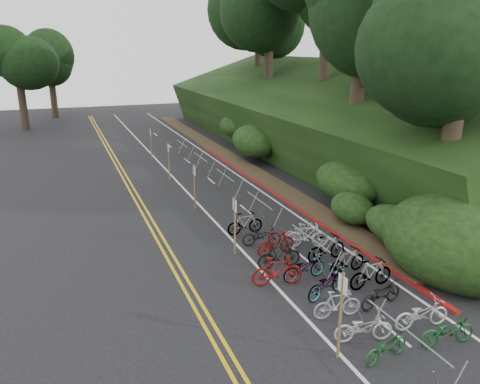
{
  "coord_description": "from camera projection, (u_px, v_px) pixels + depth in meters",
  "views": [
    {
      "loc": [
        -5.67,
        -11.77,
        8.27
      ],
      "look_at": [
        2.44,
        9.15,
        1.3
      ],
      "focal_mm": 35.0,
      "sensor_mm": 36.0,
      "label": 1
    }
  ],
  "objects": [
    {
      "name": "embankment",
      "position": [
        322.0,
        125.0,
        35.56
      ],
      "size": [
        14.3,
        48.14,
        9.11
      ],
      "color": "black",
      "rests_on": "ground"
    },
    {
      "name": "road_markings",
      "position": [
        201.0,
        215.0,
        24.1
      ],
      "size": [
        7.47,
        80.0,
        0.01
      ],
      "color": "gold",
      "rests_on": "ground"
    },
    {
      "name": "signposts_rest",
      "position": [
        180.0,
        170.0,
        27.14
      ],
      "size": [
        0.08,
        18.4,
        2.5
      ],
      "color": "brown",
      "rests_on": "ground"
    },
    {
      "name": "bike_rack_front",
      "position": [
        406.0,
        338.0,
        12.56
      ],
      "size": [
        1.09,
        3.3,
        1.05
      ],
      "color": "gray",
      "rests_on": "ground"
    },
    {
      "name": "bike_front",
      "position": [
        277.0,
        271.0,
        16.84
      ],
      "size": [
        0.87,
        1.94,
        1.13
      ],
      "primitive_type": "imported",
      "rotation": [
        0.0,
        0.0,
        1.38
      ],
      "color": "maroon",
      "rests_on": "ground"
    },
    {
      "name": "red_curb",
      "position": [
        274.0,
        193.0,
        27.53
      ],
      "size": [
        0.25,
        28.0,
        0.1
      ],
      "primitive_type": "cube",
      "color": "maroon",
      "rests_on": "ground"
    },
    {
      "name": "tree_cluster",
      "position": [
        269.0,
        7.0,
        34.59
      ],
      "size": [
        32.11,
        53.75,
        17.77
      ],
      "color": "#2D2319",
      "rests_on": "ground"
    },
    {
      "name": "bike_racks_rest",
      "position": [
        225.0,
        180.0,
        27.25
      ],
      "size": [
        1.14,
        23.0,
        1.17
      ],
      "color": "gray",
      "rests_on": "ground"
    },
    {
      "name": "ground",
      "position": [
        272.0,
        318.0,
        14.9
      ],
      "size": [
        120.0,
        120.0,
        0.0
      ],
      "primitive_type": "plane",
      "color": "black",
      "rests_on": "ground"
    },
    {
      "name": "signpost_near",
      "position": [
        341.0,
        310.0,
        12.6
      ],
      "size": [
        0.08,
        0.4,
        2.61
      ],
      "color": "brown",
      "rests_on": "ground"
    },
    {
      "name": "bike_valet",
      "position": [
        329.0,
        270.0,
        17.08
      ],
      "size": [
        3.05,
        11.73,
        1.1
      ],
      "color": "#144C1E",
      "rests_on": "ground"
    }
  ]
}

